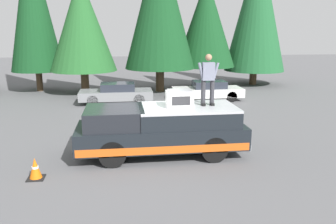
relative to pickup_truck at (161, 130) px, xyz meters
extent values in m
plane|color=#565659|center=(-0.01, 0.61, -0.87)|extent=(90.00, 90.00, 0.00)
cube|color=black|center=(0.00, 0.01, -0.17)|extent=(2.00, 5.50, 0.70)
cube|color=#CC5619|center=(0.00, 0.01, -0.37)|extent=(2.01, 5.39, 0.24)
cube|color=black|center=(0.00, 1.52, 0.48)|extent=(1.84, 1.87, 0.60)
cube|color=black|center=(0.00, -0.87, 0.44)|extent=(1.92, 3.19, 0.52)
cube|color=#B7BABF|center=(0.00, -0.87, 0.74)|extent=(1.94, 3.19, 0.08)
cube|color=#232326|center=(0.00, 2.70, -0.44)|extent=(1.96, 0.16, 0.20)
cube|color=#B2B5BA|center=(0.00, -2.68, -0.44)|extent=(1.96, 0.16, 0.20)
cylinder|color=black|center=(-0.85, 1.60, -0.45)|extent=(0.30, 0.84, 0.84)
cylinder|color=black|center=(0.85, 1.60, -0.45)|extent=(0.30, 0.84, 0.84)
cylinder|color=black|center=(-0.85, -1.59, -0.45)|extent=(0.30, 0.84, 0.84)
cylinder|color=black|center=(0.85, -1.59, -0.45)|extent=(0.30, 0.84, 0.84)
cube|color=white|center=(-0.07, -0.59, 1.04)|extent=(0.64, 0.84, 0.52)
cube|color=#2D2D30|center=(-0.39, -0.59, 1.04)|extent=(0.01, 0.59, 0.29)
cube|color=#99999E|center=(-0.07, -0.59, 1.32)|extent=(0.58, 0.76, 0.04)
cylinder|color=#333338|center=(0.06, -1.71, 1.20)|extent=(0.15, 0.15, 0.84)
cube|color=black|center=(0.02, -1.71, 0.82)|extent=(0.26, 0.11, 0.08)
cylinder|color=#333338|center=(0.06, -1.41, 1.20)|extent=(0.15, 0.15, 0.84)
cube|color=black|center=(0.02, -1.41, 0.82)|extent=(0.26, 0.11, 0.08)
cube|color=gray|center=(0.06, -1.56, 1.91)|extent=(0.24, 0.40, 0.58)
sphere|color=#A37A5B|center=(0.06, -1.56, 2.36)|extent=(0.22, 0.22, 0.22)
cylinder|color=gray|center=(0.03, -1.81, 1.91)|extent=(0.09, 0.23, 0.58)
cylinder|color=gray|center=(0.03, -1.32, 1.91)|extent=(0.09, 0.23, 0.58)
cube|color=white|center=(8.90, -3.80, -0.38)|extent=(1.64, 4.10, 0.50)
cube|color=#282D38|center=(8.90, -3.90, 0.08)|extent=(1.31, 1.89, 0.42)
cylinder|color=black|center=(8.18, -2.53, -0.56)|extent=(0.20, 0.62, 0.62)
cylinder|color=black|center=(9.62, -2.53, -0.56)|extent=(0.20, 0.62, 0.62)
cylinder|color=black|center=(8.18, -5.07, -0.56)|extent=(0.20, 0.62, 0.62)
cylinder|color=black|center=(9.62, -5.07, -0.56)|extent=(0.20, 0.62, 0.62)
cube|color=gray|center=(8.73, 1.59, -0.38)|extent=(1.64, 4.10, 0.50)
cube|color=#282D38|center=(8.73, 1.49, 0.08)|extent=(1.31, 1.89, 0.42)
cylinder|color=black|center=(8.01, 2.86, -0.56)|extent=(0.20, 0.62, 0.62)
cylinder|color=black|center=(9.45, 2.86, -0.56)|extent=(0.20, 0.62, 0.62)
cylinder|color=black|center=(8.01, 0.32, -0.56)|extent=(0.20, 0.62, 0.62)
cylinder|color=black|center=(9.45, 0.32, -0.56)|extent=(0.20, 0.62, 0.62)
cube|color=black|center=(-1.45, 3.74, -0.86)|extent=(0.47, 0.47, 0.03)
cone|color=orange|center=(-1.45, 3.74, -0.56)|extent=(0.36, 0.36, 0.62)
cylinder|color=white|center=(-1.45, 3.74, -0.53)|extent=(0.19, 0.19, 0.06)
cylinder|color=#4C3826|center=(14.47, -8.79, -0.34)|extent=(0.54, 0.54, 1.07)
cone|color=#1E562D|center=(14.47, -8.79, 4.88)|extent=(4.49, 4.49, 9.36)
cylinder|color=#4C3826|center=(13.41, -4.70, -0.10)|extent=(0.50, 0.50, 1.55)
cone|color=#14421E|center=(13.41, -4.70, 3.76)|extent=(4.19, 4.19, 6.15)
cylinder|color=#4C3826|center=(12.35, -1.34, -0.08)|extent=(0.56, 0.56, 1.58)
cone|color=#14421E|center=(12.35, -1.34, 4.96)|extent=(4.66, 4.66, 8.50)
cylinder|color=#4C3826|center=(12.21, 3.65, -0.12)|extent=(0.51, 0.51, 1.51)
cone|color=#235B28|center=(12.21, 3.65, 3.64)|extent=(4.26, 4.26, 6.01)
cylinder|color=#4C3826|center=(13.55, 6.84, -0.17)|extent=(0.41, 0.41, 1.40)
cone|color=#14421E|center=(13.55, 6.84, 4.98)|extent=(3.43, 3.43, 8.91)
camera|label=1|loc=(-10.96, 1.25, 3.22)|focal=37.04mm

